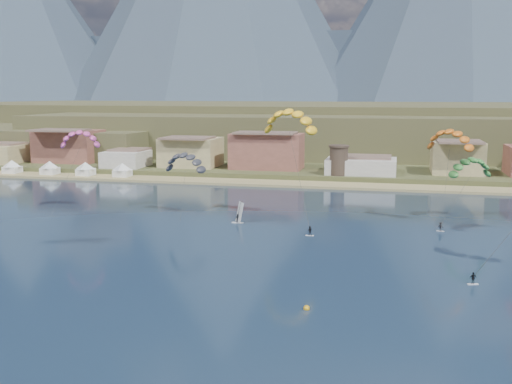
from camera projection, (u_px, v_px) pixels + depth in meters
ground at (187, 333)px, 63.09m from camera, size 2400.00×2400.00×0.00m
beach at (317, 185)px, 164.91m from camera, size 2200.00×12.00×0.90m
land at (376, 119)px, 601.24m from camera, size 2200.00×900.00×4.00m
foothills at (400, 128)px, 279.99m from camera, size 940.00×210.00×18.00m
mountain_ridge at (375, 3)px, 833.61m from camera, size 2060.00×480.00×400.00m
town at (197, 149)px, 188.02m from camera, size 400.00×24.00×12.00m
watchtower at (339, 160)px, 170.49m from camera, size 5.82×5.82×8.60m
beach_tents at (67, 165)px, 181.48m from camera, size 43.40×6.40×5.00m
kitesurfer_yellow at (290, 118)px, 118.10m from camera, size 13.13×18.03×25.08m
kitesurfer_green at (471, 165)px, 118.26m from camera, size 11.63×15.97×16.23m
distant_kite_pink at (80, 136)px, 126.45m from camera, size 9.07×7.06×18.94m
distant_kite_dark at (185, 159)px, 124.11m from camera, size 9.92×6.72×15.06m
distant_kite_orange at (450, 136)px, 112.65m from camera, size 9.84×7.89×20.03m
windsurfer at (238, 216)px, 116.94m from camera, size 2.31×2.51×4.12m
buoy at (307, 308)px, 70.10m from camera, size 0.77×0.77×0.77m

